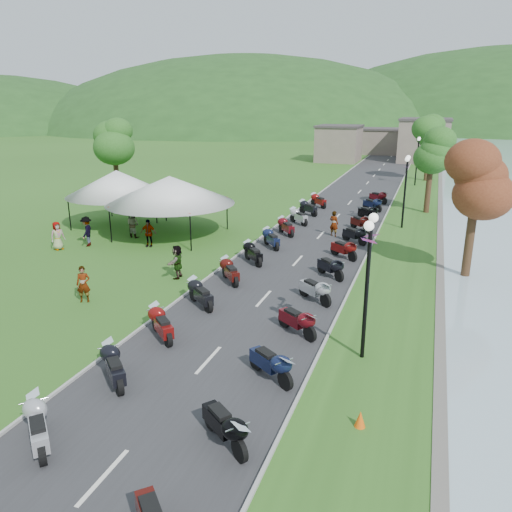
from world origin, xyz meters
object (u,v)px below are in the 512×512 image
(vendor_tent_main, at_px, (171,206))
(pedestrian_a, at_px, (85,302))
(pedestrian_b, at_px, (134,237))
(pedestrian_c, at_px, (88,246))

(vendor_tent_main, bearing_deg, pedestrian_a, -80.58)
(vendor_tent_main, distance_m, pedestrian_a, 11.97)
(pedestrian_a, relative_size, pedestrian_b, 0.94)
(pedestrian_c, bearing_deg, vendor_tent_main, 116.41)
(pedestrian_a, distance_m, pedestrian_c, 9.52)
(vendor_tent_main, xyz_separation_m, pedestrian_b, (-2.17, -1.27, -2.00))
(vendor_tent_main, bearing_deg, pedestrian_c, -133.02)
(pedestrian_c, bearing_deg, pedestrian_b, 129.61)
(vendor_tent_main, height_order, pedestrian_c, vendor_tent_main)
(vendor_tent_main, relative_size, pedestrian_a, 3.39)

